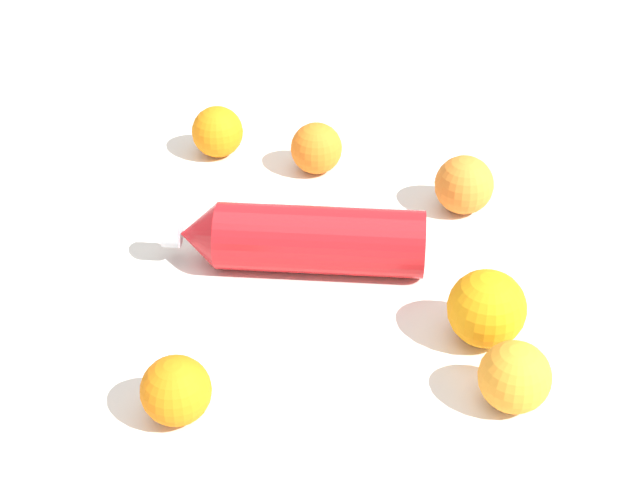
{
  "coord_description": "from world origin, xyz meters",
  "views": [
    {
      "loc": [
        0.59,
        -0.6,
        0.65
      ],
      "look_at": [
        0.03,
        0.04,
        0.04
      ],
      "focal_mm": 53.48,
      "sensor_mm": 36.0,
      "label": 1
    }
  ],
  "objects_px": {
    "orange_1": "(487,309)",
    "orange_2": "(464,185)",
    "orange_4": "(217,132)",
    "orange_5": "(316,148)",
    "water_bottle": "(300,239)",
    "orange_0": "(516,376)",
    "orange_3": "(176,391)"
  },
  "relations": [
    {
      "from": "orange_5",
      "to": "orange_4",
      "type": "bearing_deg",
      "value": -156.53
    },
    {
      "from": "orange_0",
      "to": "orange_3",
      "type": "height_order",
      "value": "orange_0"
    },
    {
      "from": "water_bottle",
      "to": "orange_5",
      "type": "distance_m",
      "value": 0.21
    },
    {
      "from": "water_bottle",
      "to": "orange_2",
      "type": "height_order",
      "value": "water_bottle"
    },
    {
      "from": "water_bottle",
      "to": "orange_5",
      "type": "height_order",
      "value": "water_bottle"
    },
    {
      "from": "orange_1",
      "to": "orange_3",
      "type": "distance_m",
      "value": 0.32
    },
    {
      "from": "orange_2",
      "to": "water_bottle",
      "type": "bearing_deg",
      "value": -108.34
    },
    {
      "from": "orange_1",
      "to": "orange_2",
      "type": "relative_size",
      "value": 1.12
    },
    {
      "from": "orange_2",
      "to": "orange_3",
      "type": "relative_size",
      "value": 1.09
    },
    {
      "from": "orange_1",
      "to": "orange_4",
      "type": "relative_size",
      "value": 1.18
    },
    {
      "from": "orange_4",
      "to": "orange_5",
      "type": "xyz_separation_m",
      "value": [
        0.13,
        0.05,
        -0.0
      ]
    },
    {
      "from": "orange_5",
      "to": "orange_3",
      "type": "bearing_deg",
      "value": -64.87
    },
    {
      "from": "orange_3",
      "to": "orange_0",
      "type": "bearing_deg",
      "value": 44.55
    },
    {
      "from": "orange_3",
      "to": "orange_4",
      "type": "height_order",
      "value": "orange_4"
    },
    {
      "from": "orange_2",
      "to": "orange_4",
      "type": "height_order",
      "value": "orange_2"
    },
    {
      "from": "orange_2",
      "to": "orange_3",
      "type": "distance_m",
      "value": 0.46
    },
    {
      "from": "orange_2",
      "to": "orange_4",
      "type": "distance_m",
      "value": 0.33
    },
    {
      "from": "orange_3",
      "to": "orange_5",
      "type": "relative_size",
      "value": 0.99
    },
    {
      "from": "orange_2",
      "to": "orange_5",
      "type": "bearing_deg",
      "value": -165.87
    },
    {
      "from": "orange_0",
      "to": "orange_3",
      "type": "distance_m",
      "value": 0.31
    },
    {
      "from": "water_bottle",
      "to": "orange_4",
      "type": "height_order",
      "value": "water_bottle"
    },
    {
      "from": "water_bottle",
      "to": "orange_1",
      "type": "height_order",
      "value": "orange_1"
    },
    {
      "from": "orange_4",
      "to": "orange_5",
      "type": "height_order",
      "value": "orange_4"
    },
    {
      "from": "orange_1",
      "to": "orange_2",
      "type": "bearing_deg",
      "value": 129.62
    },
    {
      "from": "water_bottle",
      "to": "orange_0",
      "type": "relative_size",
      "value": 3.86
    },
    {
      "from": "orange_1",
      "to": "orange_4",
      "type": "height_order",
      "value": "orange_1"
    },
    {
      "from": "orange_5",
      "to": "water_bottle",
      "type": "bearing_deg",
      "value": -53.64
    },
    {
      "from": "orange_1",
      "to": "orange_2",
      "type": "distance_m",
      "value": 0.24
    },
    {
      "from": "water_bottle",
      "to": "orange_2",
      "type": "bearing_deg",
      "value": -145.23
    },
    {
      "from": "orange_3",
      "to": "orange_4",
      "type": "bearing_deg",
      "value": 131.79
    },
    {
      "from": "orange_1",
      "to": "orange_3",
      "type": "height_order",
      "value": "orange_1"
    },
    {
      "from": "orange_4",
      "to": "orange_5",
      "type": "distance_m",
      "value": 0.14
    }
  ]
}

